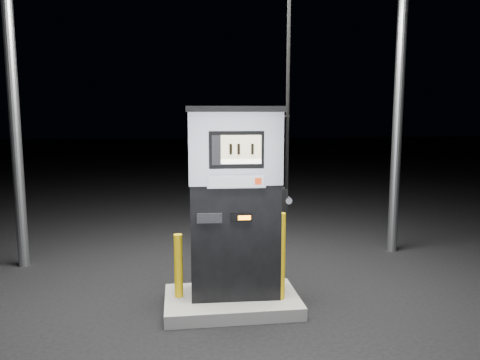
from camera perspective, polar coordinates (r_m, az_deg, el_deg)
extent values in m
plane|color=black|center=(5.87, -1.01, -15.28)|extent=(80.00, 80.00, 0.00)
cube|color=slate|center=(5.84, -1.01, -14.60)|extent=(1.60, 1.00, 0.15)
cylinder|color=gray|center=(7.73, -25.78, 6.70)|extent=(0.16, 0.16, 4.50)
cylinder|color=gray|center=(8.20, 18.68, 7.11)|extent=(0.16, 0.16, 4.50)
cube|color=black|center=(5.70, -0.70, -7.10)|extent=(1.07, 0.64, 1.37)
cube|color=#B7B6BE|center=(5.51, -0.72, 3.99)|extent=(1.09, 0.67, 0.82)
cube|color=black|center=(5.50, -0.72, 8.62)|extent=(1.13, 0.71, 0.07)
cube|color=black|center=(5.19, -0.42, 3.68)|extent=(0.62, 0.06, 0.42)
cube|color=tan|center=(5.18, 0.14, 4.04)|extent=(0.45, 0.02, 0.26)
cube|color=white|center=(5.19, 0.14, 2.28)|extent=(0.45, 0.02, 0.05)
cube|color=#B7B6BE|center=(5.23, -0.42, -0.16)|extent=(0.66, 0.06, 0.15)
cube|color=#979A9E|center=(5.21, -0.40, -0.19)|extent=(0.60, 0.03, 0.12)
cube|color=#B52B0C|center=(5.24, 2.23, -0.15)|extent=(0.08, 0.01, 0.08)
cube|color=black|center=(5.32, 0.17, -4.60)|extent=(0.24, 0.03, 0.10)
cube|color=orange|center=(5.31, 0.54, -4.63)|extent=(0.14, 0.01, 0.05)
cube|color=black|center=(5.29, -3.75, -4.68)|extent=(0.29, 0.04, 0.11)
cube|color=black|center=(5.67, 5.12, -2.37)|extent=(0.12, 0.20, 0.27)
cylinder|color=gray|center=(5.68, 5.77, -2.35)|extent=(0.09, 0.24, 0.08)
cylinder|color=black|center=(5.59, 5.93, 16.37)|extent=(0.04, 0.04, 3.41)
cylinder|color=yellow|center=(5.71, -7.52, -10.32)|extent=(0.13, 0.13, 0.77)
cylinder|color=yellow|center=(5.60, 4.83, -9.22)|extent=(0.17, 0.17, 1.03)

